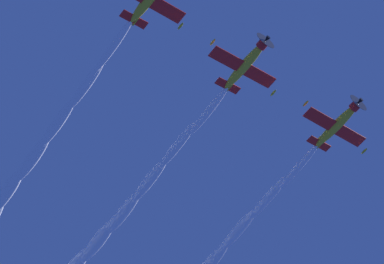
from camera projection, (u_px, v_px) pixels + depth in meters
airplane_lead at (338, 124)px, 98.41m from camera, size 8.47×8.60×3.46m
airplane_left_wingman at (246, 64)px, 94.84m from camera, size 8.48×8.49×3.34m
smoke_trail_left_wingman at (82, 261)px, 110.25m from camera, size 42.90×32.87×4.04m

